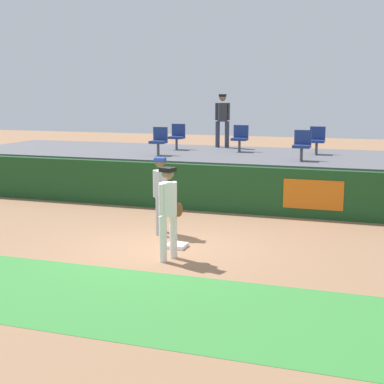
% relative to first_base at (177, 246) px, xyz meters
% --- Properties ---
extents(ground_plane, '(60.00, 60.00, 0.00)m').
position_rel_first_base_xyz_m(ground_plane, '(-0.25, -0.13, -0.04)').
color(ground_plane, '#936B4C').
extents(grass_foreground_strip, '(18.00, 2.80, 0.01)m').
position_rel_first_base_xyz_m(grass_foreground_strip, '(-0.25, -3.07, -0.04)').
color(grass_foreground_strip, '#388438').
rests_on(grass_foreground_strip, ground_plane).
extents(first_base, '(0.40, 0.40, 0.08)m').
position_rel_first_base_xyz_m(first_base, '(0.00, 0.00, 0.00)').
color(first_base, white).
rests_on(first_base, ground_plane).
extents(player_fielder_home, '(0.46, 0.52, 1.79)m').
position_rel_first_base_xyz_m(player_fielder_home, '(0.16, -0.85, 0.99)').
color(player_fielder_home, white).
rests_on(player_fielder_home, ground_plane).
extents(player_runner_visitor, '(0.37, 0.48, 1.74)m').
position_rel_first_base_xyz_m(player_runner_visitor, '(-0.75, 0.99, 0.97)').
color(player_runner_visitor, '#9EA3AD').
rests_on(player_runner_visitor, ground_plane).
extents(field_wall, '(18.00, 0.26, 1.25)m').
position_rel_first_base_xyz_m(field_wall, '(-0.24, 3.73, 0.59)').
color(field_wall, '#19471E').
rests_on(field_wall, ground_plane).
extents(bleacher_platform, '(18.00, 4.80, 1.29)m').
position_rel_first_base_xyz_m(bleacher_platform, '(-0.25, 6.30, 0.61)').
color(bleacher_platform, '#59595E').
rests_on(bleacher_platform, ground_plane).
extents(seat_back_right, '(0.46, 0.44, 0.84)m').
position_rel_first_base_xyz_m(seat_back_right, '(2.03, 6.97, 1.73)').
color(seat_back_right, '#4C4C51').
rests_on(seat_back_right, bleacher_platform).
extents(seat_front_left, '(0.45, 0.44, 0.84)m').
position_rel_first_base_xyz_m(seat_front_left, '(-2.46, 5.17, 1.73)').
color(seat_front_left, '#4C4C51').
rests_on(seat_front_left, bleacher_platform).
extents(seat_front_right, '(0.47, 0.44, 0.84)m').
position_rel_first_base_xyz_m(seat_front_right, '(1.82, 5.17, 1.73)').
color(seat_front_right, '#4C4C51').
rests_on(seat_front_right, bleacher_platform).
extents(seat_back_left, '(0.46, 0.44, 0.84)m').
position_rel_first_base_xyz_m(seat_back_left, '(-2.53, 6.97, 1.73)').
color(seat_back_left, '#4C4C51').
rests_on(seat_back_left, bleacher_platform).
extents(seat_back_center, '(0.48, 0.44, 0.84)m').
position_rel_first_base_xyz_m(seat_back_center, '(-0.39, 6.97, 1.73)').
color(seat_back_center, '#4C4C51').
rests_on(seat_back_center, bleacher_platform).
extents(spectator_hooded, '(0.50, 0.40, 1.81)m').
position_rel_first_base_xyz_m(spectator_hooded, '(-1.31, 8.13, 2.30)').
color(spectator_hooded, '#33384C').
rests_on(spectator_hooded, bleacher_platform).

